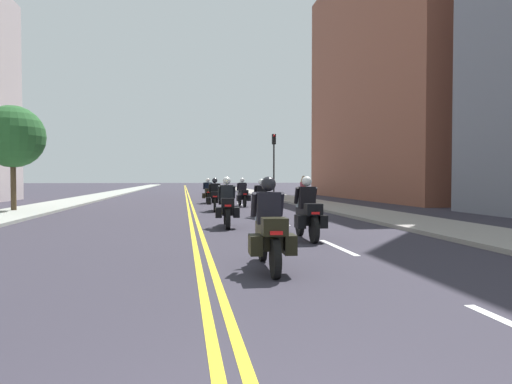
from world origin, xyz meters
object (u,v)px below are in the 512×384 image
object	(u,v)px
pedestrian_0	(303,191)
motorcycle_4	(215,197)
motorcycle_1	(308,214)
street_tree_0	(13,137)
motorcycle_3	(262,201)
motorcycle_5	(242,195)
pedestrian_1	(303,189)
traffic_light_far	(274,154)
motorcycle_0	(269,232)
motorcycle_2	(227,207)
motorcycle_6	(208,193)

from	to	relation	value
pedestrian_0	motorcycle_4	bearing A→B (deg)	-46.51
motorcycle_1	street_tree_0	size ratio (longest dim) A/B	0.42
motorcycle_3	motorcycle_5	world-z (taller)	motorcycle_5
pedestrian_1	traffic_light_far	bearing A→B (deg)	-135.79
motorcycle_5	motorcycle_4	bearing A→B (deg)	-120.50
motorcycle_4	motorcycle_5	bearing A→B (deg)	65.82
motorcycle_1	pedestrian_0	size ratio (longest dim) A/B	1.31
motorcycle_4	traffic_light_far	world-z (taller)	traffic_light_far
pedestrian_0	street_tree_0	xyz separation A→B (m)	(-15.41, -5.33, 2.71)
motorcycle_0	motorcycle_1	world-z (taller)	motorcycle_1
motorcycle_3	pedestrian_1	bearing A→B (deg)	63.91
motorcycle_2	pedestrian_0	bearing A→B (deg)	68.24
street_tree_0	pedestrian_0	bearing A→B (deg)	19.08
motorcycle_1	motorcycle_2	size ratio (longest dim) A/B	0.96
motorcycle_0	traffic_light_far	xyz separation A→B (m)	(5.58, 26.91, 2.84)
traffic_light_far	street_tree_0	distance (m)	19.13
motorcycle_3	traffic_light_far	world-z (taller)	traffic_light_far
motorcycle_2	traffic_light_far	world-z (taller)	traffic_light_far
motorcycle_5	pedestrian_0	world-z (taller)	motorcycle_5
motorcycle_1	motorcycle_4	world-z (taller)	motorcycle_1
motorcycle_1	motorcycle_5	world-z (taller)	motorcycle_1
motorcycle_1	traffic_light_far	size ratio (longest dim) A/B	0.42
motorcycle_0	motorcycle_4	distance (m)	14.26
pedestrian_1	street_tree_0	size ratio (longest dim) A/B	0.36
traffic_light_far	motorcycle_4	bearing A→B (deg)	-113.60
motorcycle_3	street_tree_0	distance (m)	12.21
motorcycle_0	motorcycle_6	size ratio (longest dim) A/B	0.98
motorcycle_1	motorcycle_4	size ratio (longest dim) A/B	0.98
motorcycle_1	motorcycle_6	xyz separation A→B (m)	(-1.60, 17.85, -0.03)
motorcycle_3	pedestrian_0	world-z (taller)	pedestrian_0
motorcycle_2	traffic_light_far	xyz separation A→B (m)	(5.64, 19.98, 2.85)
motorcycle_1	motorcycle_3	xyz separation A→B (m)	(0.04, 7.02, -0.02)
motorcycle_0	pedestrian_1	distance (m)	21.69
motorcycle_1	pedestrian_0	distance (m)	17.21
motorcycle_4	street_tree_0	size ratio (longest dim) A/B	0.43
motorcycle_6	traffic_light_far	size ratio (longest dim) A/B	0.44
motorcycle_2	motorcycle_3	bearing A→B (deg)	66.91
motorcycle_3	pedestrian_1	world-z (taller)	pedestrian_1
motorcycle_5	traffic_light_far	size ratio (longest dim) A/B	0.44
motorcycle_6	pedestrian_1	size ratio (longest dim) A/B	1.25
motorcycle_6	pedestrian_0	size ratio (longest dim) A/B	1.38
motorcycle_2	pedestrian_1	bearing A→B (deg)	68.38
motorcycle_2	motorcycle_5	xyz separation A→B (m)	(1.94, 10.83, 0.02)
motorcycle_2	motorcycle_6	size ratio (longest dim) A/B	0.99
motorcycle_4	traffic_light_far	distance (m)	14.10
motorcycle_1	motorcycle_4	bearing A→B (deg)	99.79
motorcycle_4	motorcycle_6	xyz separation A→B (m)	(0.05, 7.19, -0.02)
motorcycle_0	pedestrian_1	xyz separation A→B (m)	(6.29, 20.75, 0.27)
motorcycle_2	motorcycle_5	bearing A→B (deg)	82.90
motorcycle_5	pedestrian_1	distance (m)	5.33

